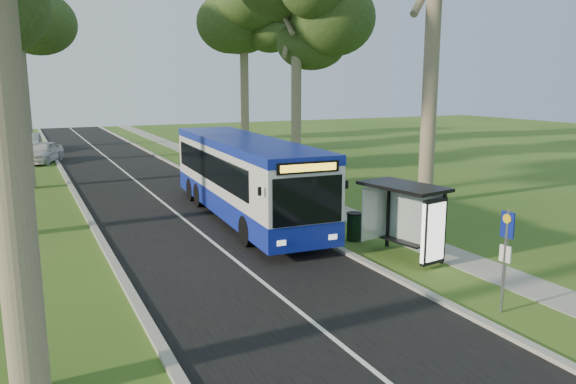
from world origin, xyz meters
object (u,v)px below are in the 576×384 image
Objects in this scene: bus_shelter at (414,209)px; litter_bin at (354,226)px; car_silver at (29,143)px; bus at (244,178)px; bus_stop_sign at (506,249)px; car_white at (42,152)px.

bus_shelter is 2.98× the size of litter_bin.
litter_bin is at bearing 88.77° from bus_shelter.
car_silver reaches higher than litter_bin.
bus is at bearing 100.14° from bus_shelter.
bus_shelter is at bearing 75.64° from bus_stop_sign.
bus_stop_sign is at bearing -76.63° from bus.
car_white is at bearing -79.32° from car_silver.
car_white is (-9.42, 28.74, -0.92)m from bus_shelter.
litter_bin is at bearing -60.81° from bus.
car_silver reaches higher than car_white.
car_white is (-8.81, 32.98, -0.85)m from bus_stop_sign.
car_white is 7.15m from car_silver.
car_silver is at bearing 95.54° from bus_shelter.
litter_bin is 0.22× the size of car_silver.
bus_shelter reaches higher than car_white.
bus is 22.37m from car_white.
car_silver is (-9.66, 33.16, 0.24)m from litter_bin.
car_white is at bearing 110.36° from bus.
bus is at bearing -50.06° from car_white.
bus_stop_sign is 2.55× the size of litter_bin.
car_silver is (-9.48, 40.10, -0.85)m from bus_stop_sign.
bus_shelter is 0.68× the size of car_white.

